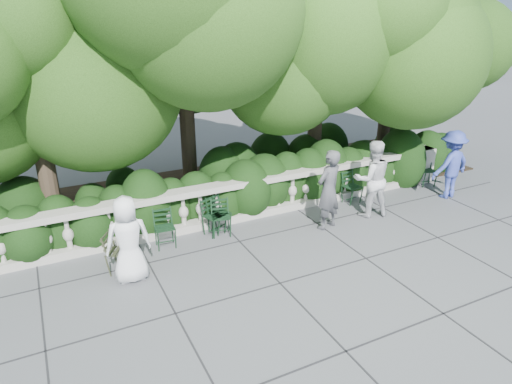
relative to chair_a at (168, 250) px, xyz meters
name	(u,v)px	position (x,y,z in m)	size (l,w,h in m)	color
ground	(277,253)	(2.01, -1.15, 0.00)	(90.00, 90.00, 0.00)	#4B4D52
balustrade	(241,201)	(2.01, 0.65, 0.49)	(12.00, 0.44, 1.00)	#9E998E
shrub_hedge	(222,201)	(2.01, 1.85, 0.00)	(15.00, 2.60, 1.70)	black
tree_canopy	(241,41)	(2.69, 2.05, 3.96)	(15.04, 6.52, 6.78)	#3F3023
chair_a	(168,250)	(0.00, 0.00, 0.00)	(0.44, 0.48, 0.84)	black
chair_b	(222,238)	(1.24, -0.03, 0.00)	(0.44, 0.48, 0.84)	black
chair_c	(219,236)	(1.20, 0.09, 0.00)	(0.44, 0.48, 0.84)	black
chair_d	(224,233)	(1.36, 0.17, 0.00)	(0.44, 0.48, 0.84)	black
chair_e	(355,204)	(5.00, 0.13, 0.00)	(0.44, 0.48, 0.84)	black
chair_f	(428,187)	(7.61, 0.17, 0.00)	(0.44, 0.48, 0.84)	black
chair_weathered	(129,272)	(-0.92, -0.51, 0.00)	(0.44, 0.48, 0.84)	black
person_businessman	(128,240)	(-0.90, -0.79, 0.84)	(0.82, 0.53, 1.67)	white
person_woman_grey	(329,190)	(3.59, -0.61, 0.93)	(0.68, 0.45, 1.86)	#45464B
person_casual_man	(372,179)	(4.90, -0.50, 0.94)	(0.91, 0.71, 1.88)	silver
person_older_blue	(451,165)	(7.51, -0.53, 0.91)	(1.17, 0.67, 1.81)	#3746A5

